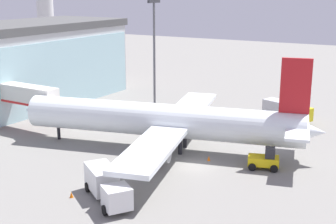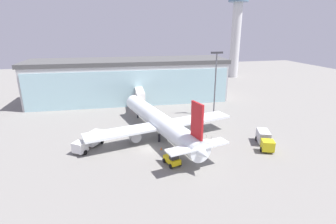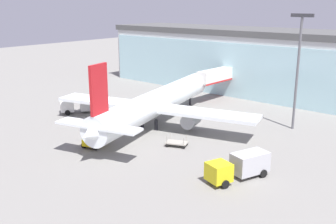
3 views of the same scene
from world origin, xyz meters
The scene contains 12 objects.
ground centered at (0.00, 0.00, 0.00)m, with size 240.00×240.00×0.00m, color gray.
terminal_building centered at (-0.01, 37.21, 6.57)m, with size 62.31×18.75×13.13m.
jet_bridge centered at (1.72, 26.14, 4.60)m, with size 2.84×11.28×6.00m.
control_tower centered at (51.99, 67.88, 23.68)m, with size 9.26×9.26×37.81m.
apron_light_mast centered at (20.50, 16.63, 10.10)m, with size 3.20×0.40×16.80m.
airplane centered at (3.26, 5.13, 3.49)m, with size 32.26×36.29×11.42m.
catering_truck centered at (-11.22, 3.31, 1.47)m, with size 6.07×7.20×2.65m.
fuel_truck centered at (22.62, -3.93, 1.47)m, with size 4.70×7.60×2.65m.
baggage_cart centered at (11.39, -0.22, 0.50)m, with size 3.18×2.48×1.50m.
pushback_tug centered at (2.88, -6.96, 0.97)m, with size 2.92×3.58×2.30m.
safety_cone_nose centered at (2.20, -0.87, 0.28)m, with size 0.36×0.36×0.55m, color orange.
safety_cone_wingtip centered at (-12.43, 6.37, 0.28)m, with size 0.36×0.36×0.55m, color orange.
Camera 2 is at (-7.28, -45.99, 22.65)m, focal length 28.00 mm.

